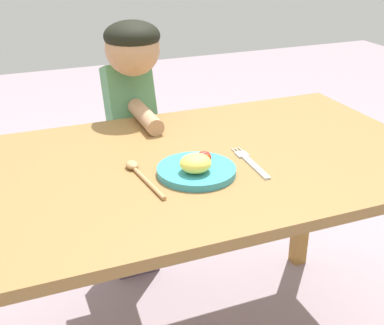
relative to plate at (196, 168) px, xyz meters
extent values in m
cube|color=olive|center=(-0.03, 0.09, -0.03)|extent=(1.50, 0.80, 0.03)
cube|color=olive|center=(0.65, 0.42, -0.40)|extent=(0.06, 0.06, 0.70)
cylinder|color=teal|center=(0.00, 0.00, -0.01)|extent=(0.21, 0.21, 0.02)
ellipsoid|color=#F9E455|center=(-0.01, -0.02, 0.02)|extent=(0.08, 0.08, 0.05)
ellipsoid|color=red|center=(0.04, 0.02, 0.01)|extent=(0.03, 0.02, 0.03)
ellipsoid|color=red|center=(0.04, 0.04, 0.01)|extent=(0.04, 0.03, 0.02)
cube|color=silver|center=(0.16, -0.02, -0.02)|extent=(0.02, 0.15, 0.01)
cube|color=silver|center=(0.17, 0.07, -0.02)|extent=(0.03, 0.04, 0.01)
cylinder|color=silver|center=(0.18, 0.10, -0.02)|extent=(0.00, 0.03, 0.00)
cylinder|color=silver|center=(0.17, 0.10, -0.02)|extent=(0.00, 0.03, 0.00)
cylinder|color=silver|center=(0.16, 0.10, -0.02)|extent=(0.00, 0.03, 0.00)
cylinder|color=tan|center=(-0.13, -0.01, -0.01)|extent=(0.03, 0.18, 0.01)
ellipsoid|color=tan|center=(-0.15, 0.10, -0.01)|extent=(0.04, 0.05, 0.02)
cube|color=#4B3F5F|center=(-0.01, 0.64, -0.49)|extent=(0.17, 0.13, 0.53)
cube|color=#599966|center=(-0.01, 0.58, -0.05)|extent=(0.16, 0.23, 0.39)
sphere|color=tan|center=(-0.01, 0.52, 0.21)|extent=(0.18, 0.18, 0.18)
ellipsoid|color=black|center=(-0.01, 0.52, 0.25)|extent=(0.19, 0.19, 0.10)
cylinder|color=tan|center=(-0.01, 0.41, 0.01)|extent=(0.05, 0.23, 0.05)
camera|label=1|loc=(-0.46, -1.12, 0.58)|focal=47.93mm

